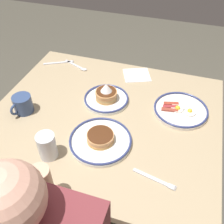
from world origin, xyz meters
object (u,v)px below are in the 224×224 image
object	(u,v)px
plate_center_pancakes	(181,110)
drinking_glass	(47,147)
tea_spoon	(79,67)
fork_far	(59,63)
fork_near	(154,179)
plate_near_main	(106,97)
coffee_mug	(23,104)
paper_napkin	(137,75)
plate_far_companion	(100,140)

from	to	relation	value
plate_center_pancakes	drinking_glass	xyz separation A→B (m)	(0.49, 0.45, 0.04)
plate_center_pancakes	tea_spoon	world-z (taller)	plate_center_pancakes
fork_far	fork_near	bearing A→B (deg)	138.36
fork_near	fork_far	bearing A→B (deg)	-41.64
plate_near_main	plate_center_pancakes	xyz separation A→B (m)	(-0.38, -0.03, -0.01)
coffee_mug	paper_napkin	size ratio (longest dim) A/B	0.81
plate_far_companion	fork_near	distance (m)	0.29
plate_near_main	drinking_glass	size ratio (longest dim) A/B	1.97
plate_near_main	paper_napkin	size ratio (longest dim) A/B	1.56
fork_far	tea_spoon	distance (m)	0.14
drinking_glass	fork_near	distance (m)	0.45
fork_far	drinking_glass	bearing A→B (deg)	113.31
plate_near_main	fork_far	xyz separation A→B (m)	(0.40, -0.26, -0.02)
drinking_glass	paper_napkin	bearing A→B (deg)	-107.01
plate_near_main	coffee_mug	bearing A→B (deg)	28.96
drinking_glass	fork_near	bearing A→B (deg)	-177.63
drinking_glass	tea_spoon	world-z (taller)	drinking_glass
paper_napkin	fork_far	world-z (taller)	fork_far
plate_near_main	plate_far_companion	bearing A→B (deg)	103.56
fork_near	tea_spoon	size ratio (longest dim) A/B	1.03
plate_center_pancakes	drinking_glass	bearing A→B (deg)	42.09
drinking_glass	tea_spoon	xyz separation A→B (m)	(0.15, -0.66, -0.05)
coffee_mug	paper_napkin	bearing A→B (deg)	-133.98
fork_near	tea_spoon	distance (m)	0.88
fork_near	plate_near_main	bearing A→B (deg)	-50.06
plate_center_pancakes	fork_near	bearing A→B (deg)	83.48
plate_near_main	coffee_mug	xyz separation A→B (m)	(0.37, 0.20, 0.02)
plate_far_companion	drinking_glass	xyz separation A→B (m)	(0.18, 0.13, 0.04)
coffee_mug	paper_napkin	distance (m)	0.67
plate_far_companion	coffee_mug	size ratio (longest dim) A/B	2.28
fork_near	fork_far	distance (m)	0.98
paper_napkin	tea_spoon	distance (m)	0.36
fork_near	plate_far_companion	bearing A→B (deg)	-23.65
paper_napkin	fork_far	xyz separation A→B (m)	(0.50, 0.02, 0.00)
fork_far	tea_spoon	xyz separation A→B (m)	(-0.14, 0.01, 0.00)
coffee_mug	fork_near	distance (m)	0.72
drinking_glass	tea_spoon	distance (m)	0.68
plate_near_main	plate_center_pancakes	size ratio (longest dim) A/B	0.87
plate_far_companion	drinking_glass	distance (m)	0.23
plate_center_pancakes	tea_spoon	bearing A→B (deg)	-18.70
plate_near_main	plate_center_pancakes	distance (m)	0.38
fork_near	plate_center_pancakes	bearing A→B (deg)	-96.52
plate_near_main	fork_near	distance (m)	0.52
plate_far_companion	paper_napkin	distance (m)	0.56
fork_near	fork_far	size ratio (longest dim) A/B	1.02
coffee_mug	fork_far	world-z (taller)	coffee_mug
coffee_mug	drinking_glass	distance (m)	0.33
drinking_glass	plate_center_pancakes	bearing A→B (deg)	-137.91
plate_far_companion	drinking_glass	world-z (taller)	drinking_glass
plate_center_pancakes	fork_near	size ratio (longest dim) A/B	1.51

